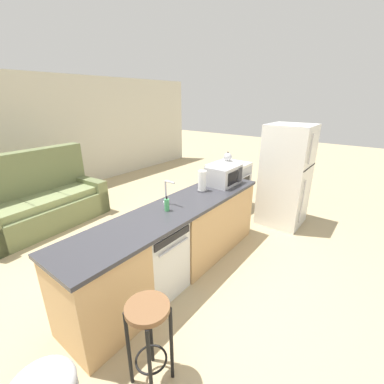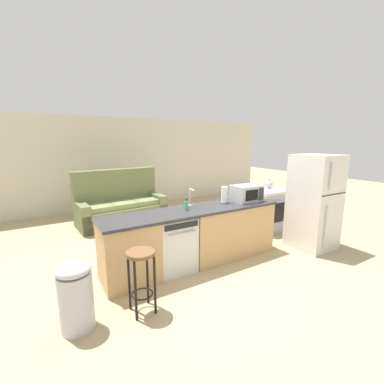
{
  "view_description": "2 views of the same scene",
  "coord_description": "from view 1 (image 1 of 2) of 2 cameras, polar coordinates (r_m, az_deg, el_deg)",
  "views": [
    {
      "loc": [
        -1.92,
        -1.82,
        2.1
      ],
      "look_at": [
        0.65,
        0.15,
        0.91
      ],
      "focal_mm": 24.0,
      "sensor_mm": 36.0,
      "label": 1
    },
    {
      "loc": [
        -1.88,
        -3.29,
        1.94
      ],
      "look_at": [
        0.2,
        0.17,
        1.14
      ],
      "focal_mm": 24.0,
      "sensor_mm": 36.0,
      "label": 2
    }
  ],
  "objects": [
    {
      "name": "ground_plane",
      "position": [
        3.38,
        -4.93,
        -18.27
      ],
      "size": [
        24.0,
        24.0,
        0.0
      ],
      "primitive_type": "plane",
      "color": "tan"
    },
    {
      "name": "wall_back",
      "position": [
        6.47,
        -32.6,
        10.04
      ],
      "size": [
        10.0,
        0.06,
        2.6
      ],
      "color": "beige",
      "rests_on": "ground_plane"
    },
    {
      "name": "sink_faucet",
      "position": [
        3.04,
        -5.64,
        -0.43
      ],
      "size": [
        0.07,
        0.18,
        0.3
      ],
      "color": "silver",
      "rests_on": "kitchen_counter"
    },
    {
      "name": "couch",
      "position": [
        5.14,
        -30.74,
        -2.11
      ],
      "size": [
        2.07,
        1.06,
        1.27
      ],
      "color": "#667047",
      "rests_on": "ground_plane"
    },
    {
      "name": "dishwasher",
      "position": [
        2.99,
        -8.48,
        -14.22
      ],
      "size": [
        0.58,
        0.61,
        0.84
      ],
      "color": "silver",
      "rests_on": "ground_plane"
    },
    {
      "name": "bar_stool",
      "position": [
        2.12,
        -9.57,
        -27.68
      ],
      "size": [
        0.32,
        0.32,
        0.74
      ],
      "color": "brown",
      "rests_on": "ground_plane"
    },
    {
      "name": "paper_towel_roll",
      "position": [
        3.47,
        2.27,
        2.42
      ],
      "size": [
        0.14,
        0.14,
        0.28
      ],
      "color": "#4C4C51",
      "rests_on": "kitchen_counter"
    },
    {
      "name": "microwave",
      "position": [
        3.77,
        7.02,
        3.78
      ],
      "size": [
        0.5,
        0.37,
        0.28
      ],
      "color": "#B7B7BC",
      "rests_on": "kitchen_counter"
    },
    {
      "name": "stove_range",
      "position": [
        5.16,
        7.99,
        1.41
      ],
      "size": [
        0.76,
        0.68,
        0.9
      ],
      "color": "#A8AAB2",
      "rests_on": "ground_plane"
    },
    {
      "name": "refrigerator",
      "position": [
        4.63,
        20.11,
        3.37
      ],
      "size": [
        0.72,
        0.73,
        1.71
      ],
      "color": "silver",
      "rests_on": "ground_plane"
    },
    {
      "name": "soap_bottle",
      "position": [
        2.89,
        -5.62,
        -2.83
      ],
      "size": [
        0.06,
        0.06,
        0.18
      ],
      "color": "#4CB266",
      "rests_on": "kitchen_counter"
    },
    {
      "name": "kettle",
      "position": [
        5.22,
        7.95,
        7.73
      ],
      "size": [
        0.21,
        0.17,
        0.19
      ],
      "color": "#B2B2B7",
      "rests_on": "stove_range"
    },
    {
      "name": "kitchen_counter",
      "position": [
        3.29,
        -2.31,
        -10.52
      ],
      "size": [
        2.94,
        0.66,
        0.9
      ],
      "color": "tan",
      "rests_on": "ground_plane"
    }
  ]
}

